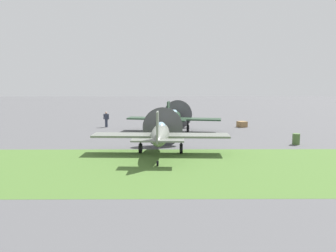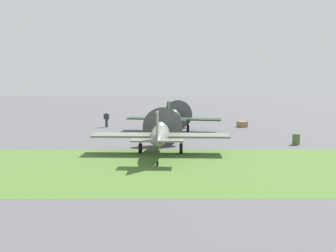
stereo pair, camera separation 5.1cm
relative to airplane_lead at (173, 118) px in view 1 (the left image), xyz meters
name	(u,v)px [view 1 (the left image)]	position (x,y,z in m)	size (l,w,h in m)	color
ground_plane	(163,135)	(-1.06, -2.46, -1.44)	(160.00, 160.00, 0.00)	#515154
grass_verge	(161,168)	(-1.06, -14.64, -1.44)	(120.00, 11.00, 0.01)	#476B2D
airplane_lead	(173,118)	(0.00, 0.00, 0.00)	(9.74, 7.76, 3.45)	#233D28
airplane_wingman	(160,134)	(-1.17, -10.80, 0.02)	(9.78, 7.76, 3.49)	slate
ground_crew_chief	(106,119)	(-7.47, 3.45, -0.53)	(0.63, 0.38, 1.73)	#2D3342
fuel_drum	(296,139)	(9.88, -7.18, -0.99)	(0.60, 0.60, 0.90)	#476633
supply_crate	(242,124)	(7.80, 3.39, -1.12)	(0.90, 0.90, 0.64)	olive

